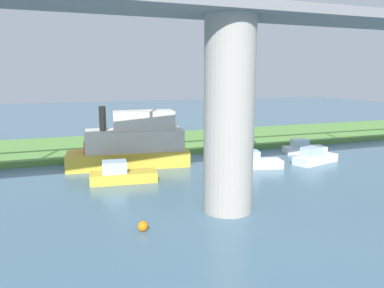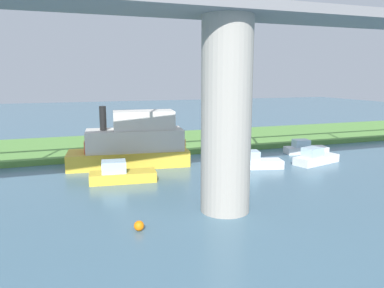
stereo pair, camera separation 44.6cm
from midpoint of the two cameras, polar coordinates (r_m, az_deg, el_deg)
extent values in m
plane|color=#476B7F|center=(34.58, -3.40, -1.86)|extent=(160.00, 160.00, 0.00)
cube|color=#5B9342|center=(40.20, -5.87, 0.20)|extent=(80.00, 12.00, 0.50)
cylinder|color=#9E998E|center=(19.73, 5.12, 4.16)|extent=(2.70, 2.70, 10.42)
cube|color=slate|center=(19.90, 5.39, 20.00)|extent=(72.29, 4.00, 0.50)
cylinder|color=#2D334C|center=(35.87, -12.44, -0.38)|extent=(0.29, 0.29, 0.55)
cylinder|color=red|center=(35.76, -12.47, 0.52)|extent=(0.38, 0.38, 0.60)
sphere|color=tan|center=(35.70, -12.50, 1.19)|extent=(0.24, 0.24, 0.24)
cylinder|color=brown|center=(36.46, -1.66, 0.17)|extent=(0.20, 0.20, 0.71)
cube|color=gold|center=(31.06, -10.23, -2.19)|extent=(10.13, 4.40, 1.31)
cube|color=beige|center=(30.80, -9.30, 0.63)|extent=(8.15, 3.84, 1.75)
cube|color=beige|center=(30.63, -7.97, 3.71)|extent=(5.17, 3.04, 1.53)
cylinder|color=black|center=(30.47, -14.13, 3.87)|extent=(0.55, 0.55, 1.96)
cube|color=#D84C2D|center=(30.81, -15.16, -0.32)|extent=(1.96, 2.15, 0.98)
cube|color=white|center=(30.50, 9.43, -3.02)|extent=(4.51, 2.47, 0.66)
cube|color=silver|center=(30.19, 8.43, -1.74)|extent=(1.78, 1.54, 0.76)
cube|color=white|center=(37.44, 16.73, -0.84)|extent=(4.27, 2.11, 0.63)
cube|color=silver|center=(37.07, 16.04, 0.15)|extent=(1.64, 1.39, 0.73)
cube|color=white|center=(33.35, 18.24, -2.24)|extent=(4.60, 2.66, 0.68)
cube|color=silver|center=(32.75, 17.71, -1.14)|extent=(1.84, 1.61, 0.77)
cube|color=gold|center=(26.55, -11.03, -5.04)|extent=(4.77, 2.12, 0.72)
cube|color=silver|center=(26.33, -12.43, -3.49)|extent=(1.79, 1.48, 0.82)
sphere|color=orange|center=(18.33, -8.35, -12.49)|extent=(0.50, 0.50, 0.50)
camera|label=1|loc=(0.22, -90.43, -0.08)|focal=34.37mm
camera|label=2|loc=(0.22, 89.57, 0.08)|focal=34.37mm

